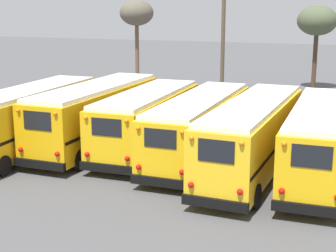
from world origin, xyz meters
TOP-DOWN VIEW (x-y plane):
  - ground_plane at (0.00, 0.00)m, footprint 160.00×160.00m
  - school_bus_0 at (-7.04, -1.20)m, footprint 2.88×10.58m
  - school_bus_1 at (-4.23, 0.69)m, footprint 2.70×10.37m
  - school_bus_2 at (-1.41, 0.82)m, footprint 2.78×9.49m
  - school_bus_3 at (1.41, 0.56)m, footprint 2.55×10.51m
  - school_bus_4 at (4.23, -0.63)m, footprint 2.82×11.02m
  - school_bus_5 at (7.04, -0.50)m, footprint 2.68×10.24m
  - utility_pole at (-1.04, 13.78)m, footprint 1.80×0.28m
  - bare_tree_1 at (-8.83, 16.16)m, footprint 2.72×2.72m
  - bare_tree_2 at (4.49, 24.28)m, footprint 3.42×3.42m
  - fence_line at (-0.00, 7.61)m, footprint 22.15×0.06m

SIDE VIEW (x-z plane):
  - ground_plane at x=0.00m, z-range 0.00..0.00m
  - fence_line at x=0.00m, z-range 0.28..1.70m
  - school_bus_3 at x=1.41m, z-range 0.13..3.14m
  - school_bus_2 at x=-1.41m, z-range 0.13..3.19m
  - school_bus_0 at x=-7.04m, z-range 0.13..3.32m
  - school_bus_4 at x=4.23m, z-range 0.13..3.32m
  - school_bus_5 at x=7.04m, z-range 0.15..3.32m
  - school_bus_1 at x=-4.23m, z-range 0.14..3.40m
  - utility_pole at x=-1.04m, z-range 0.16..9.32m
  - bare_tree_2 at x=4.49m, z-range 2.26..9.50m
  - bare_tree_1 at x=-8.83m, z-range 2.68..10.35m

